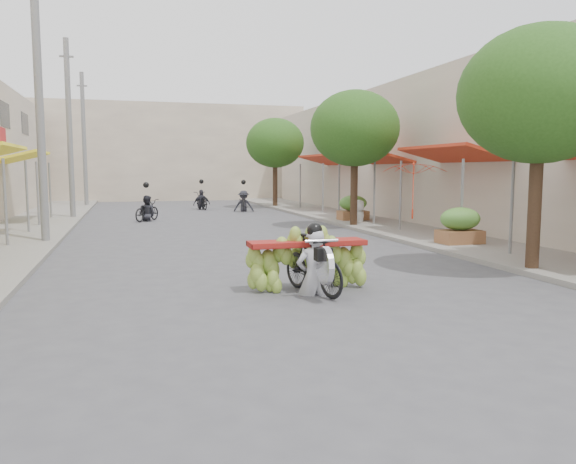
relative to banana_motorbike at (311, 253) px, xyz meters
The scene contains 19 objects.
ground 3.58m from the banana_motorbike, 93.05° to the right, with size 120.00×120.00×0.00m, color #4D4C51.
sidewalk_left 13.58m from the banana_motorbike, 122.00° to the left, with size 4.00×60.00×0.12m, color gray.
sidewalk_right 13.38m from the banana_motorbike, 59.35° to the left, with size 4.00×60.00×0.12m, color gray.
shophouse_row_right 15.96m from the banana_motorbike, 41.65° to the left, with size 9.77×40.00×6.00m.
far_building 34.61m from the banana_motorbike, 90.31° to the left, with size 20.00×6.00×7.00m, color #C4B39B.
utility_pole_mid 10.69m from the banana_motorbike, 123.31° to the left, with size 0.60×0.24×8.00m.
utility_pole_far 18.66m from the banana_motorbike, 107.70° to the left, with size 0.60×0.24×8.00m.
utility_pole_back 27.28m from the banana_motorbike, 101.90° to the left, with size 0.60×0.24×8.00m.
street_tree_near 6.07m from the banana_motorbike, ahead, with size 3.40×3.40×5.25m.
street_tree_mid 12.12m from the banana_motorbike, 63.59° to the left, with size 3.40×3.40×5.25m.
street_tree_far 23.30m from the banana_motorbike, 76.95° to the left, with size 3.40×3.40×5.25m.
produce_crate_mid 7.51m from the banana_motorbike, 36.81° to the left, with size 1.20×0.88×1.16m.
produce_crate_far 13.87m from the banana_motorbike, 64.31° to the left, with size 1.20×0.88×1.16m.
banana_motorbike is the anchor object (origin of this frame).
market_umbrella 8.71m from the banana_motorbike, 49.11° to the left, with size 2.47×2.47×1.86m.
pedestrian 13.06m from the banana_motorbike, 63.07° to the left, with size 1.01×0.99×1.79m.
bg_motorbike_a 15.77m from the banana_motorbike, 98.73° to the left, with size 1.44×1.75×1.95m.
bg_motorbike_b 20.18m from the banana_motorbike, 82.01° to the left, with size 1.15×1.86×1.95m.
bg_motorbike_c 22.14m from the banana_motorbike, 87.84° to the left, with size 1.04×1.83×1.95m.
Camera 1 is at (-3.00, -6.09, 2.23)m, focal length 35.00 mm.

